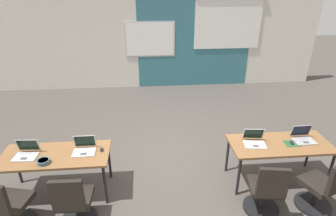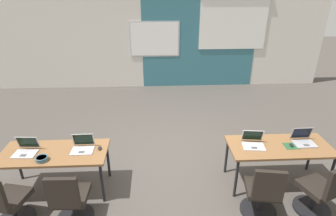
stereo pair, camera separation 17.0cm
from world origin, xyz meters
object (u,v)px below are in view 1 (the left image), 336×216
at_px(desk_near_right, 280,146).
at_px(chair_near_left_inner, 74,205).
at_px(laptop_near_right_inner, 254,141).
at_px(snack_bowl, 43,161).
at_px(chair_near_right_inner, 266,192).
at_px(chair_near_right_end, 322,189).
at_px(laptop_near_right_end, 303,137).
at_px(mouse_near_right_end, 292,143).
at_px(laptop_near_left_inner, 84,148).
at_px(mouse_near_left_inner, 102,150).
at_px(chair_near_left_end, 9,209).
at_px(laptop_near_left_end, 26,153).
at_px(desk_near_left, 56,158).

xyz_separation_m(desk_near_right, chair_near_left_inner, (-3.11, -0.70, -0.28)).
xyz_separation_m(laptop_near_right_inner, snack_bowl, (-3.17, -0.24, -0.01)).
height_order(chair_near_right_inner, snack_bowl, chair_near_right_inner).
height_order(desk_near_right, chair_near_right_end, chair_near_right_end).
relative_size(laptop_near_right_end, snack_bowl, 1.89).
bearing_deg(mouse_near_right_end, snack_bowl, -177.24).
xyz_separation_m(laptop_near_left_inner, mouse_near_left_inner, (0.25, -0.00, -0.03)).
bearing_deg(laptop_near_right_end, mouse_near_left_inner, 179.27).
xyz_separation_m(chair_near_right_inner, mouse_near_left_inner, (-2.33, 0.74, 0.36)).
bearing_deg(chair_near_right_inner, laptop_near_right_inner, -86.02).
height_order(laptop_near_right_inner, mouse_near_left_inner, laptop_near_right_inner).
distance_m(laptop_near_left_inner, chair_near_left_end, 1.22).
height_order(laptop_near_right_inner, laptop_near_left_end, laptop_near_left_end).
relative_size(desk_near_right, mouse_near_right_end, 14.66).
height_order(desk_near_right, snack_bowl, snack_bowl).
xyz_separation_m(desk_near_left, mouse_near_left_inner, (0.69, 0.04, 0.08)).
relative_size(mouse_near_left_inner, chair_near_left_inner, 0.12).
xyz_separation_m(desk_near_left, laptop_near_left_end, (-0.40, 0.01, 0.11)).
distance_m(laptop_near_right_inner, mouse_near_left_inner, 2.39).
xyz_separation_m(laptop_near_right_end, chair_near_left_inner, (-3.52, -0.76, -0.39)).
bearing_deg(chair_near_left_inner, mouse_near_left_inner, -110.40).
distance_m(laptop_near_right_end, laptop_near_left_end, 4.31).
xyz_separation_m(mouse_near_left_inner, chair_near_left_end, (-1.14, -0.74, -0.36)).
height_order(laptop_near_left_inner, snack_bowl, laptop_near_left_inner).
distance_m(desk_near_right, chair_near_right_end, 0.83).
xyz_separation_m(mouse_near_left_inner, chair_near_left_inner, (-0.30, -0.74, -0.36)).
xyz_separation_m(mouse_near_right_end, snack_bowl, (-3.77, -0.18, 0.01)).
height_order(desk_near_left, chair_near_left_inner, chair_near_left_inner).
bearing_deg(mouse_near_right_end, chair_near_right_end, -74.93).
height_order(mouse_near_right_end, laptop_near_left_inner, laptop_near_left_inner).
height_order(desk_near_left, chair_near_right_end, chair_near_right_end).
xyz_separation_m(desk_near_right, mouse_near_left_inner, (-2.81, 0.04, 0.08)).
bearing_deg(laptop_near_right_end, chair_near_left_inner, -168.87).
relative_size(desk_near_right, mouse_near_left_inner, 15.04).
distance_m(desk_near_right, laptop_near_right_inner, 0.44).
xyz_separation_m(desk_near_left, laptop_near_right_end, (3.90, 0.06, 0.11)).
relative_size(mouse_near_right_end, snack_bowl, 0.61).
bearing_deg(chair_near_right_end, desk_near_right, -83.08).
bearing_deg(chair_near_right_inner, laptop_near_right_end, -130.56).
relative_size(chair_near_right_inner, laptop_near_left_end, 2.65).
distance_m(laptop_near_left_end, chair_near_left_end, 0.81).
height_order(laptop_near_left_inner, laptop_near_left_end, laptop_near_left_inner).
xyz_separation_m(laptop_near_left_inner, chair_near_left_inner, (-0.04, -0.74, -0.39)).
bearing_deg(laptop_near_right_inner, mouse_near_right_end, 1.24).
bearing_deg(mouse_near_left_inner, chair_near_right_end, -13.23).
distance_m(laptop_near_right_end, mouse_near_right_end, 0.25).
bearing_deg(mouse_near_right_end, mouse_near_left_inner, 178.59).
bearing_deg(laptop_near_right_inner, chair_near_left_end, -161.40).
xyz_separation_m(desk_near_left, chair_near_right_end, (3.85, -0.70, -0.28)).
relative_size(chair_near_left_inner, snack_bowl, 5.18).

